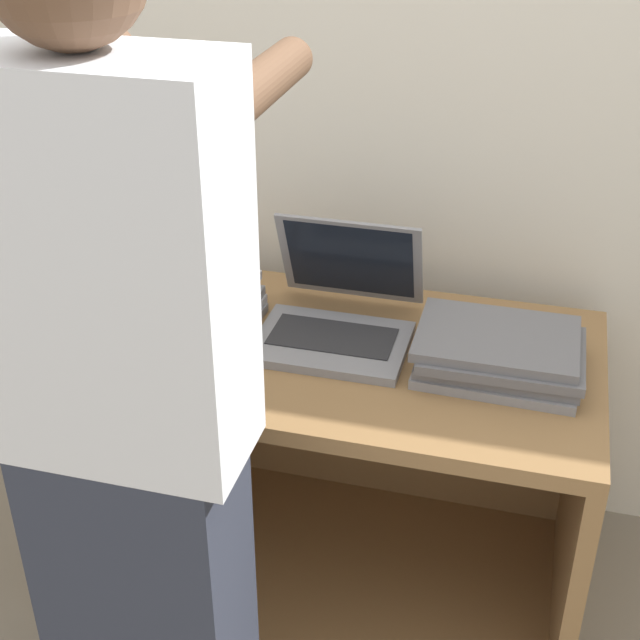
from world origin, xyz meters
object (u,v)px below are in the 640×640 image
Objects in this scene: laptop_stack_left at (178,305)px; laptop_stack_right at (500,353)px; laptop_open at (338,314)px; person at (128,427)px.

laptop_stack_right is at bearing -0.09° from laptop_stack_left.
person is at bearing -106.93° from laptop_open.
laptop_stack_left is 0.71m from laptop_stack_right.
person reaches higher than laptop_stack_left.
person is at bearing -73.83° from laptop_stack_left.
laptop_stack_left is at bearing 179.91° from laptop_stack_right.
laptop_stack_left is at bearing 106.17° from person.
person reaches higher than laptop_open.
person is at bearing -133.93° from laptop_stack_right.
laptop_stack_right is (0.71, -0.00, -0.01)m from laptop_stack_left.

